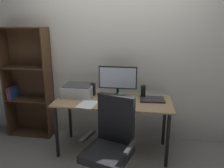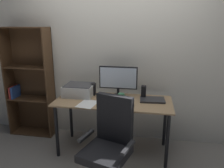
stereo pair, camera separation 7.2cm
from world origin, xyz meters
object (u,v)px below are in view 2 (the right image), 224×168
Objects in this scene: keyboard at (114,104)px; monitor at (118,79)px; coffee_mug at (121,98)px; speaker_right at (144,92)px; desk at (113,107)px; mouse at (131,105)px; bookshelf at (30,83)px; office_chair at (109,149)px; speaker_left at (93,89)px; printer at (79,90)px; laptop at (152,100)px.

monitor is at bearing 89.28° from keyboard.
speaker_right reaches higher than coffee_mug.
desk is at bearing -156.18° from speaker_right.
speaker_right is at bearing 62.91° from mouse.
monitor is at bearing 118.39° from mouse.
monitor is 1.42m from bookshelf.
keyboard is 2.65× the size of coffee_mug.
monitor is 4.76× the size of coffee_mug.
office_chair is at bearing -111.11° from mouse.
bookshelf is (-1.05, 0.15, -0.00)m from speaker_left.
speaker_left is at bearing -178.70° from monitor.
printer reaches higher than mouse.
laptop is 1.01m from printer.
speaker_left is at bearing 170.23° from laptop.
desk is 0.55m from printer.
desk is at bearing -28.68° from speaker_left.
mouse is 0.06× the size of bookshelf.
speaker_right reaches higher than mouse.
office_chair is at bearing -66.07° from speaker_left.
coffee_mug is 0.34× the size of laptop.
speaker_right is (0.39, 0.17, 0.18)m from desk.
office_chair reaches higher than printer.
office_chair is at bearing -54.81° from printer.
speaker_left is at bearing -8.21° from bookshelf.
coffee_mug is 0.76m from office_chair.
printer is 0.40× the size of office_chair.
speaker_right is 1.00m from office_chair.
monitor reaches higher than office_chair.
keyboard is at bearing -43.27° from speaker_left.
monitor is 0.41m from keyboard.
speaker_left is at bearing 136.59° from keyboard.
mouse is at bearing -141.14° from laptop.
speaker_right is 0.17× the size of office_chair.
speaker_right is (0.35, 0.33, 0.08)m from keyboard.
printer is at bearing 142.44° from office_chair.
laptop is 0.32× the size of office_chair.
mouse is at bearing -16.48° from bookshelf.
printer reaches higher than desk.
laptop is (0.40, 0.11, -0.04)m from coffee_mug.
desk is 0.40m from speaker_left.
coffee_mug reaches higher than mouse.
speaker_left is at bearing 131.18° from office_chair.
speaker_left and speaker_right have the same top height.
monitor is 3.06× the size of speaker_left.
keyboard is (-0.00, -0.33, -0.23)m from monitor.
laptop is at bearing -7.25° from bookshelf.
desk is 0.73m from office_chair.
coffee_mug is at bearing 59.93° from keyboard.
speaker_right is at bearing 0.00° from speaker_left.
bookshelf is (-1.47, 0.35, 0.03)m from coffee_mug.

